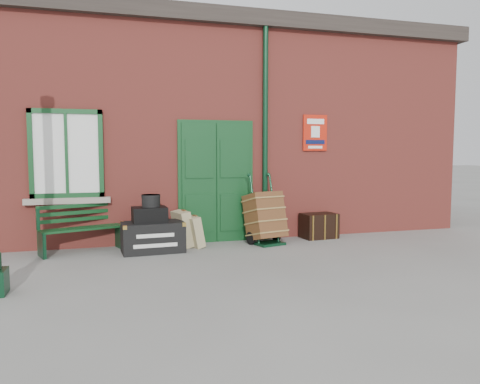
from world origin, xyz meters
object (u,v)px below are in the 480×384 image
object	(u,v)px
bench	(81,227)
houdini_trunk	(153,237)
porter_trolley	(265,217)
dark_trunk	(319,226)

from	to	relation	value
bench	houdini_trunk	distance (m)	1.23
houdini_trunk	porter_trolley	distance (m)	2.07
houdini_trunk	porter_trolley	xyz separation A→B (m)	(2.05, 0.17, 0.23)
houdini_trunk	dark_trunk	xyz separation A→B (m)	(3.24, 0.39, -0.01)
bench	porter_trolley	distance (m)	3.22
dark_trunk	porter_trolley	bearing A→B (deg)	-174.76
houdini_trunk	dark_trunk	bearing A→B (deg)	3.73
porter_trolley	bench	bearing A→B (deg)	161.44
bench	porter_trolley	bearing A→B (deg)	-22.77
houdini_trunk	porter_trolley	world-z (taller)	porter_trolley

